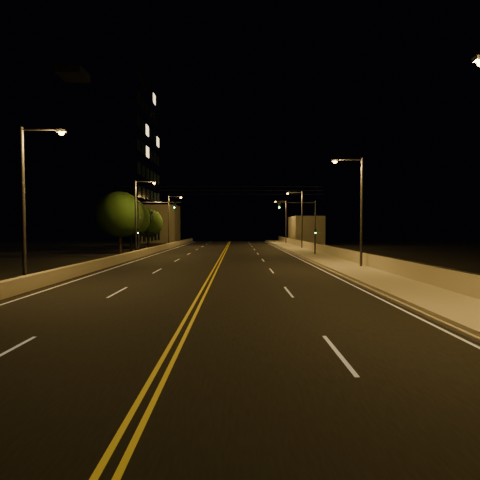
{
  "coord_description": "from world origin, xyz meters",
  "views": [
    {
      "loc": [
        1.78,
        -7.71,
        3.4
      ],
      "look_at": [
        2.0,
        18.0,
        2.5
      ],
      "focal_mm": 26.0,
      "sensor_mm": 36.0,
      "label": 1
    }
  ],
  "objects_px": {
    "streetlight_6": "(170,218)",
    "tree_0": "(120,215)",
    "tree_1": "(131,218)",
    "traffic_signal_right": "(307,222)",
    "tree_2": "(148,223)",
    "building_tower": "(74,164)",
    "streetlight_5": "(138,213)",
    "streetlight_2": "(300,216)",
    "streetlight_4": "(28,195)",
    "streetlight_1": "(358,205)",
    "streetlight_3": "(285,219)",
    "traffic_signal_left": "(147,222)"
  },
  "relations": [
    {
      "from": "traffic_signal_right",
      "to": "tree_2",
      "type": "bearing_deg",
      "value": 140.88
    },
    {
      "from": "streetlight_4",
      "to": "tree_1",
      "type": "bearing_deg",
      "value": 97.28
    },
    {
      "from": "streetlight_6",
      "to": "tree_2",
      "type": "bearing_deg",
      "value": -167.43
    },
    {
      "from": "building_tower",
      "to": "tree_2",
      "type": "bearing_deg",
      "value": 20.23
    },
    {
      "from": "building_tower",
      "to": "tree_1",
      "type": "xyz_separation_m",
      "value": [
        10.23,
        -4.4,
        -8.86
      ]
    },
    {
      "from": "tree_2",
      "to": "tree_0",
      "type": "bearing_deg",
      "value": -90.25
    },
    {
      "from": "traffic_signal_left",
      "to": "building_tower",
      "type": "xyz_separation_m",
      "value": [
        -15.41,
        15.29,
        9.54
      ]
    },
    {
      "from": "streetlight_3",
      "to": "tree_0",
      "type": "height_order",
      "value": "streetlight_3"
    },
    {
      "from": "traffic_signal_right",
      "to": "traffic_signal_left",
      "type": "height_order",
      "value": "same"
    },
    {
      "from": "traffic_signal_left",
      "to": "streetlight_3",
      "type": "bearing_deg",
      "value": 55.81
    },
    {
      "from": "tree_2",
      "to": "building_tower",
      "type": "bearing_deg",
      "value": -159.77
    },
    {
      "from": "tree_0",
      "to": "streetlight_1",
      "type": "bearing_deg",
      "value": -35.66
    },
    {
      "from": "streetlight_3",
      "to": "traffic_signal_right",
      "type": "xyz_separation_m",
      "value": [
        -1.47,
        -29.98,
        -1.09
      ]
    },
    {
      "from": "streetlight_6",
      "to": "tree_1",
      "type": "relative_size",
      "value": 1.18
    },
    {
      "from": "streetlight_6",
      "to": "tree_2",
      "type": "xyz_separation_m",
      "value": [
        -3.67,
        -0.82,
        -0.92
      ]
    },
    {
      "from": "traffic_signal_left",
      "to": "tree_2",
      "type": "bearing_deg",
      "value": 103.85
    },
    {
      "from": "streetlight_1",
      "to": "traffic_signal_right",
      "type": "xyz_separation_m",
      "value": [
        -1.47,
        13.0,
        -1.09
      ]
    },
    {
      "from": "streetlight_3",
      "to": "streetlight_1",
      "type": "bearing_deg",
      "value": -90.0
    },
    {
      "from": "tree_2",
      "to": "traffic_signal_left",
      "type": "bearing_deg",
      "value": -76.15
    },
    {
      "from": "streetlight_2",
      "to": "traffic_signal_right",
      "type": "height_order",
      "value": "streetlight_2"
    },
    {
      "from": "streetlight_2",
      "to": "streetlight_4",
      "type": "distance_m",
      "value": 40.06
    },
    {
      "from": "streetlight_4",
      "to": "streetlight_3",
      "type": "bearing_deg",
      "value": 67.3
    },
    {
      "from": "streetlight_6",
      "to": "tree_0",
      "type": "height_order",
      "value": "streetlight_6"
    },
    {
      "from": "streetlight_6",
      "to": "streetlight_2",
      "type": "bearing_deg",
      "value": -19.2
    },
    {
      "from": "streetlight_5",
      "to": "traffic_signal_right",
      "type": "bearing_deg",
      "value": -0.82
    },
    {
      "from": "streetlight_4",
      "to": "tree_0",
      "type": "height_order",
      "value": "streetlight_4"
    },
    {
      "from": "streetlight_1",
      "to": "streetlight_3",
      "type": "xyz_separation_m",
      "value": [
        0.0,
        42.98,
        0.0
      ]
    },
    {
      "from": "streetlight_3",
      "to": "tree_0",
      "type": "distance_m",
      "value": 35.42
    },
    {
      "from": "streetlight_4",
      "to": "traffic_signal_right",
      "type": "distance_m",
      "value": 29.19
    },
    {
      "from": "streetlight_4",
      "to": "tree_2",
      "type": "distance_m",
      "value": 40.67
    },
    {
      "from": "streetlight_5",
      "to": "streetlight_6",
      "type": "bearing_deg",
      "value": 90.0
    },
    {
      "from": "streetlight_2",
      "to": "tree_0",
      "type": "bearing_deg",
      "value": -163.36
    },
    {
      "from": "streetlight_4",
      "to": "streetlight_6",
      "type": "xyz_separation_m",
      "value": [
        0.0,
        41.31,
        0.0
      ]
    },
    {
      "from": "streetlight_5",
      "to": "tree_1",
      "type": "distance_m",
      "value": 11.38
    },
    {
      "from": "streetlight_1",
      "to": "traffic_signal_left",
      "type": "height_order",
      "value": "streetlight_1"
    },
    {
      "from": "streetlight_5",
      "to": "tree_2",
      "type": "height_order",
      "value": "streetlight_5"
    },
    {
      "from": "tree_1",
      "to": "traffic_signal_right",
      "type": "bearing_deg",
      "value": -24.34
    },
    {
      "from": "traffic_signal_right",
      "to": "streetlight_3",
      "type": "bearing_deg",
      "value": 87.19
    },
    {
      "from": "streetlight_4",
      "to": "traffic_signal_left",
      "type": "relative_size",
      "value": 1.37
    },
    {
      "from": "streetlight_1",
      "to": "streetlight_6",
      "type": "height_order",
      "value": "same"
    },
    {
      "from": "traffic_signal_right",
      "to": "streetlight_4",
      "type": "bearing_deg",
      "value": -133.19
    },
    {
      "from": "traffic_signal_right",
      "to": "tree_0",
      "type": "xyz_separation_m",
      "value": [
        -23.7,
        5.05,
        1.04
      ]
    },
    {
      "from": "tree_1",
      "to": "tree_2",
      "type": "xyz_separation_m",
      "value": [
        0.44,
        8.33,
        -0.5
      ]
    },
    {
      "from": "streetlight_1",
      "to": "building_tower",
      "type": "bearing_deg",
      "value": 141.66
    },
    {
      "from": "building_tower",
      "to": "tree_2",
      "type": "relative_size",
      "value": 4.17
    },
    {
      "from": "streetlight_6",
      "to": "traffic_signal_left",
      "type": "distance_m",
      "value": 20.1
    },
    {
      "from": "streetlight_1",
      "to": "streetlight_3",
      "type": "relative_size",
      "value": 1.0
    },
    {
      "from": "streetlight_4",
      "to": "tree_1",
      "type": "relative_size",
      "value": 1.18
    },
    {
      "from": "streetlight_2",
      "to": "tree_0",
      "type": "height_order",
      "value": "streetlight_2"
    },
    {
      "from": "streetlight_6",
      "to": "building_tower",
      "type": "xyz_separation_m",
      "value": [
        -14.34,
        -4.75,
        8.44
      ]
    }
  ]
}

